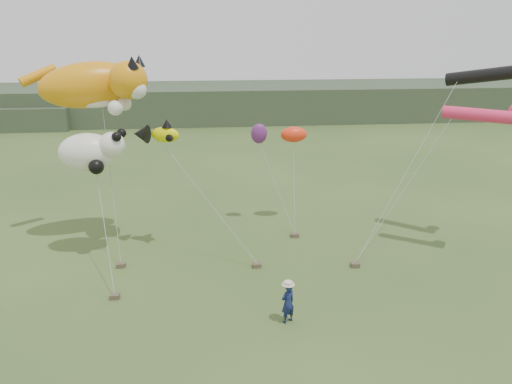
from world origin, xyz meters
TOP-DOWN VIEW (x-y plane):
  - ground at (0.00, 0.00)m, footprint 120.00×120.00m
  - headland at (-3.11, 44.69)m, footprint 90.00×13.00m
  - festival_attendant at (0.05, -0.18)m, footprint 0.70×0.62m
  - sandbag_anchors at (-1.73, 4.71)m, footprint 11.24×5.85m
  - cat_kite at (-7.85, 8.41)m, footprint 6.37×3.60m
  - fish_kite at (-5.13, 7.12)m, footprint 2.37×1.57m
  - tube_kites at (10.36, 5.91)m, footprint 4.24×4.10m
  - panda_kite at (-8.08, 6.69)m, footprint 3.13×2.03m
  - misc_kites at (1.32, 10.26)m, footprint 3.10×0.85m

SIDE VIEW (x-z plane):
  - ground at x=0.00m, z-range 0.00..0.00m
  - sandbag_anchors at x=-1.73m, z-range 0.00..0.20m
  - festival_attendant at x=0.05m, z-range 0.00..1.61m
  - headland at x=-3.11m, z-range -0.08..3.92m
  - misc_kites at x=1.32m, z-range 4.51..5.60m
  - panda_kite at x=-8.08m, z-range 4.19..6.14m
  - fish_kite at x=-5.13m, z-range 5.26..6.43m
  - tube_kites at x=10.36m, z-range 6.49..9.03m
  - cat_kite at x=-7.85m, z-range 6.65..9.39m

